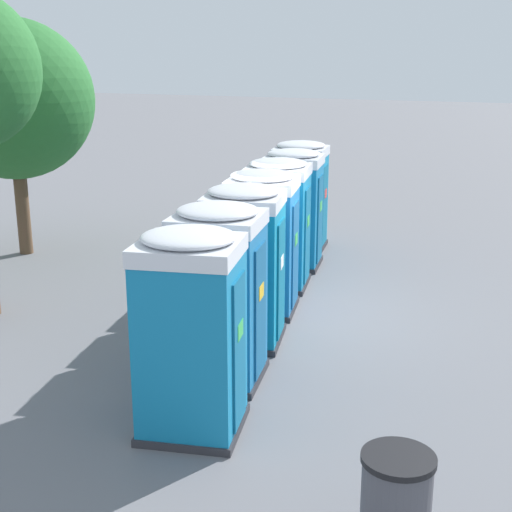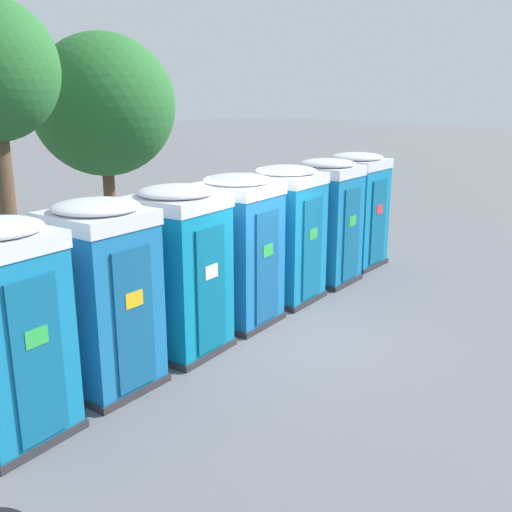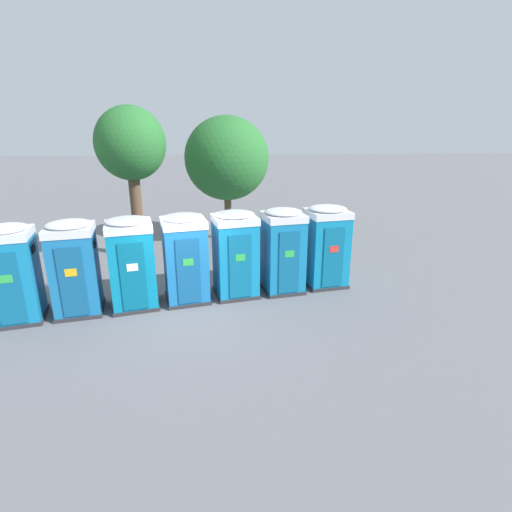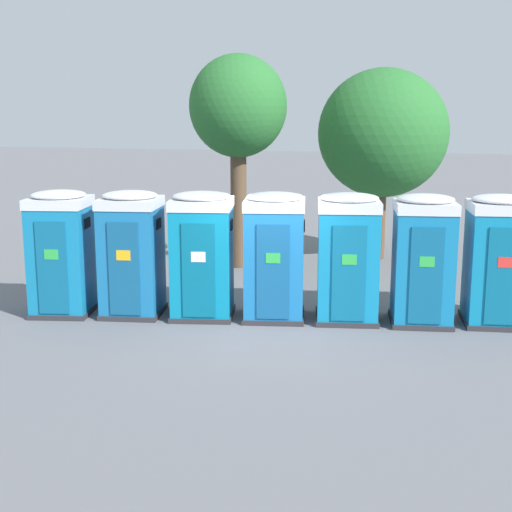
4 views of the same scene
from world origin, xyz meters
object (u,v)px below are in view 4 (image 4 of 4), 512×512
Objects in this scene: portapotty_2 at (202,254)px; street_tree_0 at (238,109)px; street_tree_1 at (383,133)px; portapotty_6 at (499,260)px; portapotty_4 at (348,257)px; portapotty_3 at (274,256)px; portapotty_0 at (61,252)px; portapotty_1 at (132,253)px; portapotty_5 at (423,259)px.

portapotty_2 is 0.46× the size of street_tree_0.
portapotty_6 is at bearing -63.16° from street_tree_1.
portapotty_4 is 6.15m from street_tree_0.
portapotty_6 is (4.26, 0.81, -0.00)m from portapotty_3.
portapotty_0 is 0.48× the size of street_tree_1.
portapotty_2 and portapotty_6 have the same top height.
portapotty_4 is 0.46× the size of street_tree_0.
street_tree_0 reaches higher than portapotty_3.
street_tree_1 is (2.80, 6.79, 2.21)m from portapotty_2.
portapotty_6 is at bearing 10.75° from portapotty_3.
portapotty_0 is 8.68m from portapotty_6.
portapotty_4 is at bearing -169.15° from portapotty_6.
portapotty_1 is 7.23m from portapotty_6.
portapotty_0 is 1.45m from portapotty_1.
street_tree_1 reaches higher than portapotty_3.
portapotty_6 is 0.46× the size of street_tree_0.
portapotty_6 is (1.41, 0.34, -0.00)m from portapotty_5.
portapotty_6 is (7.11, 1.33, -0.00)m from portapotty_1.
portapotty_5 is (4.28, 0.75, 0.00)m from portapotty_2.
street_tree_1 is (-0.05, 6.25, 2.21)m from portapotty_4.
street_tree_0 reaches higher than portapotty_5.
portapotty_2 is 5.79m from portapotty_6.
portapotty_4 is 1.00× the size of portapotty_6.
portapotty_0 is 2.89m from portapotty_2.
portapotty_5 is at bearing 8.19° from portapotty_4.
street_tree_0 reaches higher than portapotty_4.
portapotty_2 is 1.00× the size of portapotty_5.
portapotty_3 is at bearing 10.45° from portapotty_1.
street_tree_1 is at bearing 67.63° from portapotty_2.
portapotty_0 is 1.00× the size of portapotty_2.
street_tree_1 is (3.49, 2.10, -0.64)m from street_tree_0.
portapotty_1 and portapotty_2 have the same top height.
portapotty_0 and portapotty_4 have the same top height.
portapotty_5 is (1.43, 0.21, 0.00)m from portapotty_4.
street_tree_0 reaches higher than portapotty_6.
portapotty_0 is 6.35m from street_tree_0.
portapotty_0 is 1.00× the size of portapotty_1.
street_tree_1 is at bearing 116.84° from portapotty_6.
street_tree_1 is (1.38, 6.52, 2.21)m from portapotty_3.
street_tree_0 is at bearing 115.61° from portapotty_3.
portapotty_3 is 1.00× the size of portapotty_6.
portapotty_1 is at bearing -120.94° from street_tree_1.
portapotty_3 is (1.42, 0.28, 0.00)m from portapotty_2.
portapotty_3 is 2.89m from portapotty_5.
portapotty_0 is 7.23m from portapotty_5.
portapotty_3 is at bearing 10.99° from portapotty_2.
portapotty_4 is at bearing 10.48° from portapotty_1.
street_tree_1 is (4.22, 7.04, 2.21)m from portapotty_1.
portapotty_4 is at bearing -89.57° from street_tree_1.
portapotty_4 is at bearing 11.00° from portapotty_0.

